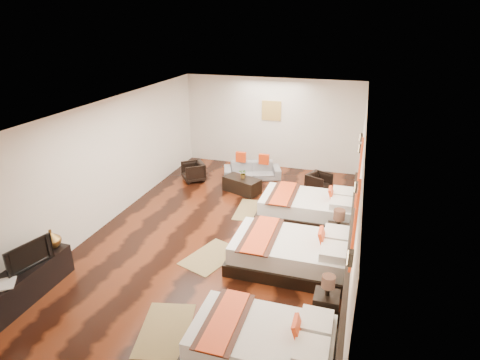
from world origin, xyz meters
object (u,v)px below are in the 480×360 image
(tv_console, at_px, (25,283))
(table_plant, at_px, (243,174))
(bed_mid, at_px, (293,253))
(nightstand_b, at_px, (337,234))
(bed_near, at_px, (263,343))
(armchair_right, at_px, (319,183))
(coffee_table, at_px, (242,185))
(bed_far, at_px, (309,207))
(armchair_left, at_px, (193,172))
(sofa, at_px, (252,171))
(figurine, at_px, (51,239))
(tv, at_px, (27,254))
(nightstand_a, at_px, (326,303))

(tv_console, relative_size, table_plant, 6.96)
(bed_mid, relative_size, nightstand_b, 2.69)
(bed_near, distance_m, table_plant, 5.83)
(armchair_right, xyz_separation_m, table_plant, (-1.98, -0.59, 0.26))
(nightstand_b, height_order, coffee_table, nightstand_b)
(bed_far, distance_m, armchair_left, 3.82)
(sofa, bearing_deg, figurine, -131.42)
(bed_mid, bearing_deg, tv_console, -152.09)
(bed_mid, bearing_deg, bed_far, 90.03)
(tv, height_order, figurine, tv)
(figurine, xyz_separation_m, armchair_left, (0.64, 4.98, -0.45))
(bed_near, height_order, nightstand_a, nightstand_a)
(bed_far, height_order, sofa, bed_far)
(bed_mid, bearing_deg, tv, -153.14)
(tv, xyz_separation_m, sofa, (2.19, 6.28, -0.54))
(armchair_right, bearing_deg, tv_console, 168.59)
(bed_far, xyz_separation_m, nightstand_b, (0.75, -1.13, 0.01))
(figurine, bearing_deg, bed_mid, 19.45)
(bed_mid, bearing_deg, armchair_right, 89.31)
(armchair_right, bearing_deg, nightstand_a, -148.06)
(bed_mid, relative_size, table_plant, 8.97)
(bed_mid, xyz_separation_m, bed_far, (-0.00, 2.09, -0.01))
(table_plant, bearing_deg, nightstand_a, -58.72)
(bed_mid, height_order, bed_far, bed_mid)
(bed_near, height_order, armchair_right, bed_near)
(tv_console, bearing_deg, bed_near, -1.56)
(bed_mid, relative_size, bed_far, 1.04)
(figurine, xyz_separation_m, armchair_right, (4.24, 5.23, -0.46))
(tv, xyz_separation_m, armchair_left, (0.59, 5.59, -0.51))
(bed_mid, distance_m, sofa, 4.62)
(nightstand_b, height_order, tv, tv)
(bed_near, height_order, nightstand_b, nightstand_b)
(tv, distance_m, figurine, 0.62)
(tv, height_order, armchair_right, tv)
(bed_far, height_order, nightstand_a, bed_far)
(nightstand_b, xyz_separation_m, armchair_left, (-4.30, 2.53, -0.02))
(bed_near, bearing_deg, armchair_left, 121.35)
(tv, height_order, table_plant, tv)
(tv_console, xyz_separation_m, armchair_right, (4.24, 5.98, -0.01))
(bed_far, distance_m, sofa, 2.87)
(sofa, bearing_deg, bed_far, -66.76)
(armchair_left, height_order, table_plant, table_plant)
(bed_near, distance_m, armchair_left, 6.83)
(armchair_right, distance_m, table_plant, 2.08)
(bed_near, relative_size, table_plant, 7.89)
(bed_mid, height_order, nightstand_b, bed_mid)
(armchair_left, bearing_deg, coffee_table, 38.91)
(nightstand_b, height_order, tv_console, nightstand_b)
(tv_console, height_order, armchair_left, armchair_left)
(bed_mid, height_order, sofa, bed_mid)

